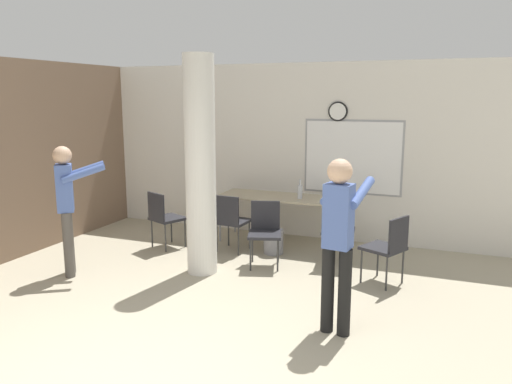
{
  "coord_description": "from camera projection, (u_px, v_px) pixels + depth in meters",
  "views": [
    {
      "loc": [
        2.23,
        -2.72,
        2.28
      ],
      "look_at": [
        0.14,
        2.61,
        1.18
      ],
      "focal_mm": 35.0,
      "sensor_mm": 36.0,
      "label": 1
    }
  ],
  "objects": [
    {
      "name": "wall_left_accent",
      "position": [
        12.0,
        160.0,
        6.99
      ],
      "size": [
        0.12,
        7.0,
        2.8
      ],
      "color": "#7A604C",
      "rests_on": "ground_plane"
    },
    {
      "name": "wall_back",
      "position": [
        304.0,
        152.0,
        8.07
      ],
      "size": [
        8.0,
        0.15,
        2.8
      ],
      "color": "silver",
      "rests_on": "ground_plane"
    },
    {
      "name": "support_pillar",
      "position": [
        200.0,
        167.0,
        6.34
      ],
      "size": [
        0.39,
        0.39,
        2.8
      ],
      "color": "silver",
      "rests_on": "ground_plane"
    },
    {
      "name": "folding_table",
      "position": [
        279.0,
        199.0,
        7.8
      ],
      "size": [
        1.89,
        0.72,
        0.75
      ],
      "color": "tan",
      "rests_on": "ground_plane"
    },
    {
      "name": "bottle_on_table",
      "position": [
        300.0,
        191.0,
        7.58
      ],
      "size": [
        0.07,
        0.07,
        0.29
      ],
      "color": "silver",
      "rests_on": "folding_table"
    },
    {
      "name": "waste_bin",
      "position": [
        273.0,
        241.0,
        7.33
      ],
      "size": [
        0.29,
        0.29,
        0.36
      ],
      "color": "gray",
      "rests_on": "ground_plane"
    },
    {
      "name": "chair_near_pillar",
      "position": [
        164.0,
        215.0,
        7.53
      ],
      "size": [
        0.58,
        0.58,
        0.87
      ],
      "color": "#232328",
      "rests_on": "ground_plane"
    },
    {
      "name": "chair_table_left",
      "position": [
        231.0,
        218.0,
        7.34
      ],
      "size": [
        0.47,
        0.47,
        0.87
      ],
      "color": "#232328",
      "rests_on": "ground_plane"
    },
    {
      "name": "chair_table_front",
      "position": [
        265.0,
        229.0,
        6.77
      ],
      "size": [
        0.55,
        0.55,
        0.87
      ],
      "color": "#232328",
      "rests_on": "ground_plane"
    },
    {
      "name": "chair_table_right",
      "position": [
        338.0,
        228.0,
        6.81
      ],
      "size": [
        0.49,
        0.49,
        0.87
      ],
      "color": "#232328",
      "rests_on": "ground_plane"
    },
    {
      "name": "chair_mid_room",
      "position": [
        388.0,
        245.0,
        6.04
      ],
      "size": [
        0.59,
        0.59,
        0.87
      ],
      "color": "#232328",
      "rests_on": "ground_plane"
    },
    {
      "name": "person_playing_side",
      "position": [
        339.0,
        232.0,
        4.73
      ],
      "size": [
        0.44,
        0.69,
        1.72
      ],
      "color": "black",
      "rests_on": "ground_plane"
    },
    {
      "name": "person_watching_back",
      "position": [
        68.0,
        200.0,
        6.31
      ],
      "size": [
        0.66,
        0.61,
        1.67
      ],
      "color": "#514C47",
      "rests_on": "ground_plane"
    }
  ]
}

